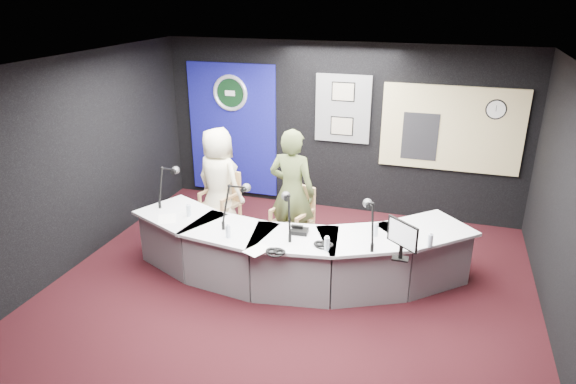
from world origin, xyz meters
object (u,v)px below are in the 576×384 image
(broadcast_desk, at_px, (293,252))
(person_man, at_px, (219,181))
(armchair_left, at_px, (220,202))
(armchair_right, at_px, (292,219))
(person_woman, at_px, (292,192))

(broadcast_desk, height_order, person_man, person_man)
(armchair_left, height_order, armchair_right, armchair_left)
(broadcast_desk, bearing_deg, person_woman, 108.38)
(broadcast_desk, relative_size, person_man, 2.70)
(armchair_left, bearing_deg, person_woman, 5.81)
(person_man, distance_m, person_woman, 1.28)
(armchair_left, relative_size, person_man, 0.60)
(armchair_right, distance_m, person_man, 1.33)
(armchair_right, xyz_separation_m, person_man, (-1.25, 0.28, 0.34))
(armchair_right, relative_size, person_man, 0.59)
(armchair_right, bearing_deg, broadcast_desk, -51.87)
(broadcast_desk, height_order, armchair_right, armchair_right)
(person_man, bearing_deg, armchair_right, -173.91)
(broadcast_desk, relative_size, armchair_right, 4.56)
(person_man, xyz_separation_m, person_woman, (1.25, -0.28, 0.08))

